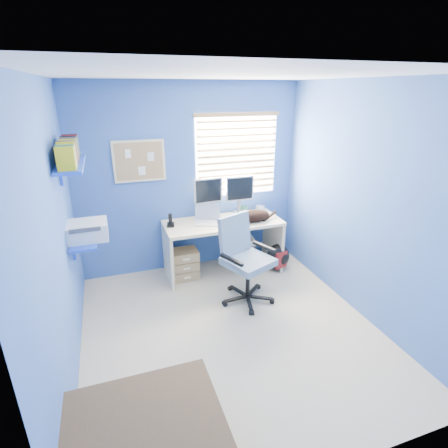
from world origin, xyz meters
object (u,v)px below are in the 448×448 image
object	(u,v)px
cat	(254,216)
tower_pc	(245,250)
laptop	(207,215)
office_chair	(245,270)
desk	(223,247)

from	to	relation	value
cat	tower_pc	bearing A→B (deg)	96.34
cat	tower_pc	distance (m)	0.63
laptop	office_chair	distance (m)	0.91
tower_pc	office_chair	distance (m)	0.92
tower_pc	laptop	bearing A→B (deg)	-164.63
desk	cat	xyz separation A→B (m)	(0.40, -0.13, 0.45)
desk	tower_pc	world-z (taller)	desk
laptop	office_chair	bearing A→B (deg)	-52.50
cat	desk	bearing A→B (deg)	158.85
desk	laptop	bearing A→B (deg)	179.78
desk	office_chair	size ratio (longest dim) A/B	1.51
laptop	desk	bearing A→B (deg)	19.38
tower_pc	office_chair	world-z (taller)	office_chair
laptop	tower_pc	world-z (taller)	laptop
desk	cat	world-z (taller)	cat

